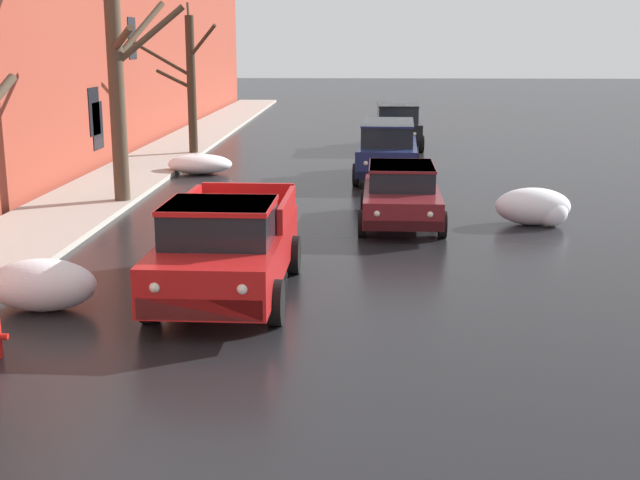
{
  "coord_description": "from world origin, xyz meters",
  "views": [
    {
      "loc": [
        0.56,
        -3.9,
        4.25
      ],
      "look_at": [
        -0.0,
        8.75,
        1.24
      ],
      "focal_mm": 46.75,
      "sensor_mm": 36.0,
      "label": 1
    }
  ],
  "objects_px": {
    "bare_tree_mid_block": "(117,62)",
    "pickup_truck_red_approaching_near_lane": "(227,247)",
    "sedan_maroon_parked_kerbside_close": "(401,193)",
    "bare_tree_far_down_block": "(190,82)",
    "suv_darkblue_parked_kerbside_mid": "(388,148)",
    "suv_black_parked_far_down_block": "(397,124)"
  },
  "relations": [
    {
      "from": "bare_tree_mid_block",
      "to": "pickup_truck_red_approaching_near_lane",
      "type": "height_order",
      "value": "bare_tree_mid_block"
    },
    {
      "from": "bare_tree_mid_block",
      "to": "pickup_truck_red_approaching_near_lane",
      "type": "xyz_separation_m",
      "value": [
        4.04,
        -8.22,
        -2.88
      ]
    },
    {
      "from": "bare_tree_mid_block",
      "to": "pickup_truck_red_approaching_near_lane",
      "type": "bearing_deg",
      "value": -63.79
    },
    {
      "from": "sedan_maroon_parked_kerbside_close",
      "to": "bare_tree_far_down_block",
      "type": "bearing_deg",
      "value": 121.55
    },
    {
      "from": "suv_darkblue_parked_kerbside_mid",
      "to": "pickup_truck_red_approaching_near_lane",
      "type": "bearing_deg",
      "value": -103.75
    },
    {
      "from": "pickup_truck_red_approaching_near_lane",
      "to": "suv_black_parked_far_down_block",
      "type": "relative_size",
      "value": 1.18
    },
    {
      "from": "pickup_truck_red_approaching_near_lane",
      "to": "sedan_maroon_parked_kerbside_close",
      "type": "height_order",
      "value": "pickup_truck_red_approaching_near_lane"
    },
    {
      "from": "bare_tree_mid_block",
      "to": "bare_tree_far_down_block",
      "type": "height_order",
      "value": "bare_tree_mid_block"
    },
    {
      "from": "pickup_truck_red_approaching_near_lane",
      "to": "suv_darkblue_parked_kerbside_mid",
      "type": "distance_m",
      "value": 13.31
    },
    {
      "from": "bare_tree_mid_block",
      "to": "suv_black_parked_far_down_block",
      "type": "distance_m",
      "value": 15.13
    },
    {
      "from": "bare_tree_far_down_block",
      "to": "suv_darkblue_parked_kerbside_mid",
      "type": "bearing_deg",
      "value": -35.27
    },
    {
      "from": "bare_tree_far_down_block",
      "to": "suv_black_parked_far_down_block",
      "type": "relative_size",
      "value": 1.35
    },
    {
      "from": "suv_darkblue_parked_kerbside_mid",
      "to": "suv_black_parked_far_down_block",
      "type": "distance_m",
      "value": 7.94
    },
    {
      "from": "pickup_truck_red_approaching_near_lane",
      "to": "bare_tree_mid_block",
      "type": "bearing_deg",
      "value": 116.21
    },
    {
      "from": "bare_tree_far_down_block",
      "to": "pickup_truck_red_approaching_near_lane",
      "type": "height_order",
      "value": "bare_tree_far_down_block"
    },
    {
      "from": "sedan_maroon_parked_kerbside_close",
      "to": "suv_black_parked_far_down_block",
      "type": "xyz_separation_m",
      "value": [
        0.56,
        14.79,
        0.23
      ]
    },
    {
      "from": "suv_darkblue_parked_kerbside_mid",
      "to": "suv_black_parked_far_down_block",
      "type": "relative_size",
      "value": 1.12
    },
    {
      "from": "bare_tree_far_down_block",
      "to": "suv_black_parked_far_down_block",
      "type": "xyz_separation_m",
      "value": [
        7.96,
        2.75,
        -1.83
      ]
    },
    {
      "from": "suv_darkblue_parked_kerbside_mid",
      "to": "sedan_maroon_parked_kerbside_close",
      "type": "bearing_deg",
      "value": -89.27
    },
    {
      "from": "pickup_truck_red_approaching_near_lane",
      "to": "sedan_maroon_parked_kerbside_close",
      "type": "bearing_deg",
      "value": 61.76
    },
    {
      "from": "suv_darkblue_parked_kerbside_mid",
      "to": "suv_black_parked_far_down_block",
      "type": "bearing_deg",
      "value": 85.31
    },
    {
      "from": "pickup_truck_red_approaching_near_lane",
      "to": "suv_darkblue_parked_kerbside_mid",
      "type": "relative_size",
      "value": 1.05
    }
  ]
}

